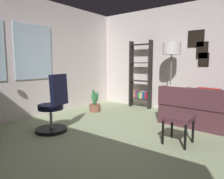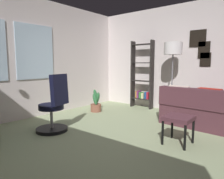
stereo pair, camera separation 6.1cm
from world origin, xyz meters
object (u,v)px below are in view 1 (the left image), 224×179
object	(u,v)px
footstool	(179,120)
potted_plant	(95,104)
couch	(222,113)
floor_lamp	(172,53)
bookshelf	(141,79)
office_chair	(53,110)

from	to	relation	value
footstool	potted_plant	distance (m)	2.60
couch	footstool	xyz separation A→B (m)	(-1.33, 0.35, 0.09)
footstool	floor_lamp	distance (m)	2.13
bookshelf	potted_plant	bearing A→B (deg)	149.41
footstool	potted_plant	bearing A→B (deg)	71.88
couch	office_chair	bearing A→B (deg)	133.20
bookshelf	potted_plant	world-z (taller)	bookshelf
footstool	bookshelf	size ratio (longest dim) A/B	0.24
bookshelf	office_chair	bearing A→B (deg)	176.92
office_chair	potted_plant	xyz separation A→B (m)	(1.64, 0.52, -0.20)
footstool	potted_plant	world-z (taller)	potted_plant
couch	floor_lamp	distance (m)	1.69
footstool	potted_plant	size ratio (longest dim) A/B	0.77
office_chair	floor_lamp	bearing A→B (deg)	-24.74
floor_lamp	potted_plant	xyz separation A→B (m)	(-0.83, 1.66, -1.27)
couch	footstool	world-z (taller)	couch
footstool	floor_lamp	bearing A→B (deg)	26.39
couch	floor_lamp	bearing A→B (deg)	75.24
footstool	floor_lamp	size ratio (longest dim) A/B	0.25
couch	floor_lamp	xyz separation A→B (m)	(0.31, 1.16, 1.19)
couch	potted_plant	world-z (taller)	couch
office_chair	floor_lamp	world-z (taller)	floor_lamp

